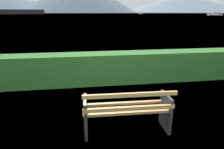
# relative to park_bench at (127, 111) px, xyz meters

# --- Properties ---
(ground_plane) EXTENTS (1400.00, 1400.00, 0.00)m
(ground_plane) POSITION_rel_park_bench_xyz_m (0.00, 0.06, -0.42)
(ground_plane) COLOR #567A38
(water_surface) EXTENTS (620.00, 620.00, 0.00)m
(water_surface) POSITION_rel_park_bench_xyz_m (0.00, 308.66, -0.42)
(water_surface) COLOR #7A99A8
(water_surface) RESTS_ON ground_plane
(park_bench) EXTENTS (1.57, 0.62, 0.87)m
(park_bench) POSITION_rel_park_bench_xyz_m (0.00, 0.00, 0.00)
(park_bench) COLOR tan
(park_bench) RESTS_ON ground_plane
(hedge_row) EXTENTS (9.67, 0.72, 0.92)m
(hedge_row) POSITION_rel_park_bench_xyz_m (0.00, 2.75, 0.04)
(hedge_row) COLOR #2D6B28
(hedge_row) RESTS_ON ground_plane
(fishing_boat_near) EXTENTS (9.36, 5.63, 1.93)m
(fishing_boat_near) POSITION_rel_park_bench_xyz_m (87.20, 122.34, 0.29)
(fishing_boat_near) COLOR silver
(fishing_boat_near) RESTS_ON water_surface
(sailboat_mid) EXTENTS (6.32, 2.56, 1.48)m
(sailboat_mid) POSITION_rel_park_bench_xyz_m (65.30, 218.76, 0.09)
(sailboat_mid) COLOR gold
(sailboat_mid) RESTS_ON water_surface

